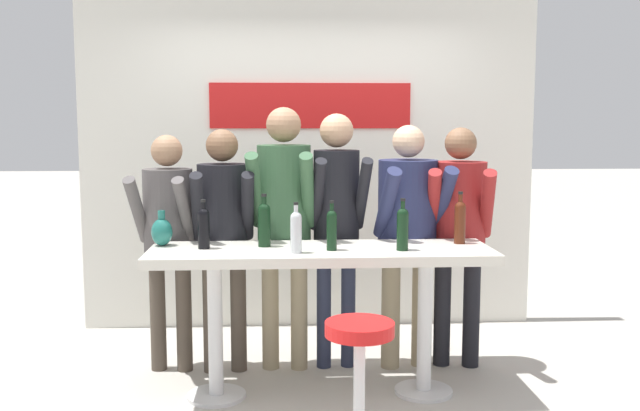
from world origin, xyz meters
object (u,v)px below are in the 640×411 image
person_far_left (168,226)px  decorative_vase (162,232)px  person_center_right (408,221)px  wine_bottle_1 (403,227)px  person_center_left (284,208)px  wine_bottle_5 (264,222)px  wine_bottle_2 (204,226)px  wine_bottle_3 (332,228)px  person_center (337,209)px  tasting_table (321,273)px  wine_bottle_0 (460,220)px  person_left (223,223)px  person_right (459,221)px  wine_bottle_4 (296,230)px  bar_stool (359,366)px

person_far_left → decorative_vase: person_far_left is taller
person_center_right → wine_bottle_1: size_ratio=5.33×
person_center_left → person_center_right: 0.84m
person_far_left → wine_bottle_1: size_ratio=5.13×
wine_bottle_5 → person_center_left: bearing=72.8°
wine_bottle_2 → wine_bottle_3: size_ratio=1.00×
person_center → person_far_left: bearing=175.7°
tasting_table → wine_bottle_0: bearing=7.9°
person_center_right → wine_bottle_1: bearing=-111.5°
person_left → person_center_left: (0.40, 0.03, 0.09)m
person_left → person_right: 1.58m
person_center_left → wine_bottle_4: 0.63m
person_far_left → person_center_left: 0.78m
person_far_left → wine_bottle_2: size_ratio=5.35×
person_right → wine_bottle_0: 0.37m
tasting_table → decorative_vase: bearing=171.3°
person_right → person_left: bearing=-167.9°
person_center_left → person_center: 0.35m
wine_bottle_4 → wine_bottle_5: (-0.19, 0.23, 0.01)m
bar_stool → person_right: 1.58m
wine_bottle_1 → decorative_vase: size_ratio=1.41×
wine_bottle_4 → decorative_vase: wine_bottle_4 is taller
person_right → wine_bottle_5: person_right is taller
wine_bottle_4 → person_center: bearing=65.8°
person_center_right → person_center_left: bearing=171.6°
person_center_left → wine_bottle_0: (1.10, -0.36, -0.04)m
wine_bottle_2 → decorative_vase: 0.29m
bar_stool → person_right: person_right is taller
person_right → wine_bottle_2: (-1.67, -0.44, 0.04)m
person_center → person_center_right: person_center is taller
wine_bottle_1 → wine_bottle_2: wine_bottle_1 is taller
wine_bottle_0 → wine_bottle_5: wine_bottle_0 is taller
wine_bottle_5 → tasting_table: bearing=-14.2°
tasting_table → wine_bottle_4: wine_bottle_4 is taller
person_center → decorative_vase: person_center is taller
person_far_left → person_right: 1.95m
person_far_left → person_center_right: bearing=8.0°
person_center_right → wine_bottle_3: size_ratio=5.58×
wine_bottle_0 → decorative_vase: wine_bottle_0 is taller
person_right → decorative_vase: 1.96m
bar_stool → person_far_left: size_ratio=0.43×
wine_bottle_3 → decorative_vase: 1.05m
person_center → person_center_left: bearing=178.0°
person_left → wine_bottle_3: person_left is taller
person_right → wine_bottle_0: size_ratio=5.01×
person_center → wine_bottle_3: 0.57m
wine_bottle_1 → wine_bottle_3: wine_bottle_1 is taller
person_center_right → bar_stool: bearing=-118.7°
person_left → decorative_vase: bearing=-142.3°
wine_bottle_0 → wine_bottle_3: size_ratio=1.10×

